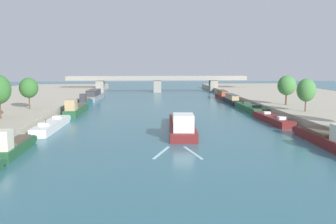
{
  "coord_description": "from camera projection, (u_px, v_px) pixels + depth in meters",
  "views": [
    {
      "loc": [
        -3.55,
        -16.43,
        10.14
      ],
      "look_at": [
        0.0,
        44.58,
        1.87
      ],
      "focal_mm": 37.46,
      "sensor_mm": 36.0,
      "label": 1
    }
  ],
  "objects": [
    {
      "name": "moored_boat_left_second",
      "position": [
        76.0,
        109.0,
        72.92
      ],
      "size": [
        2.7,
        14.88,
        3.37
      ],
      "color": "#235633",
      "rests_on": "ground"
    },
    {
      "name": "bridge_far",
      "position": [
        157.0,
        82.0,
        129.07
      ],
      "size": [
        65.84,
        4.4,
        5.98
      ],
      "color": "gray",
      "rests_on": "ground"
    },
    {
      "name": "moored_boat_right_midway",
      "position": [
        231.0,
        99.0,
        92.55
      ],
      "size": [
        2.27,
        13.06,
        2.43
      ],
      "color": "black",
      "rests_on": "ground"
    },
    {
      "name": "moored_boat_right_downstream",
      "position": [
        250.0,
        108.0,
        77.33
      ],
      "size": [
        3.41,
        15.75,
        2.39
      ],
      "color": "#235633",
      "rests_on": "ground"
    },
    {
      "name": "tree_left_nearest",
      "position": [
        29.0,
        88.0,
        66.66
      ],
      "size": [
        3.49,
        3.49,
        5.98
      ],
      "color": "brown",
      "rests_on": "quay_left"
    },
    {
      "name": "tree_right_far",
      "position": [
        287.0,
        85.0,
        73.58
      ],
      "size": [
        3.8,
        3.8,
        6.18
      ],
      "color": "brown",
      "rests_on": "quay_right"
    },
    {
      "name": "moored_boat_left_gap_after",
      "position": [
        94.0,
        96.0,
        101.67
      ],
      "size": [
        3.73,
        16.3,
        2.99
      ],
      "color": "gray",
      "rests_on": "ground"
    },
    {
      "name": "moored_boat_right_gap_after",
      "position": [
        272.0,
        119.0,
        61.82
      ],
      "size": [
        2.93,
        14.52,
        2.27
      ],
      "color": "maroon",
      "rests_on": "ground"
    },
    {
      "name": "wake_behind_barge",
      "position": [
        177.0,
        152.0,
        40.71
      ],
      "size": [
        5.59,
        6.07,
        0.03
      ],
      "color": "#A5D1DB",
      "rests_on": "ground"
    },
    {
      "name": "barge_midriver",
      "position": [
        182.0,
        125.0,
        53.52
      ],
      "size": [
        4.88,
        20.42,
        3.44
      ],
      "color": "maroon",
      "rests_on": "ground"
    },
    {
      "name": "moored_boat_left_upstream",
      "position": [
        52.0,
        125.0,
        55.67
      ],
      "size": [
        2.63,
        15.48,
        2.32
      ],
      "color": "silver",
      "rests_on": "ground"
    },
    {
      "name": "moored_boat_left_near",
      "position": [
        14.0,
        146.0,
        40.07
      ],
      "size": [
        2.06,
        10.39,
        3.28
      ],
      "color": "#235633",
      "rests_on": "ground"
    },
    {
      "name": "moored_boat_right_near",
      "position": [
        222.0,
        95.0,
        105.27
      ],
      "size": [
        2.28,
        11.55,
        2.58
      ],
      "color": "maroon",
      "rests_on": "ground"
    },
    {
      "name": "moored_boat_right_second",
      "position": [
        326.0,
        137.0,
        44.51
      ],
      "size": [
        3.13,
        14.27,
        3.25
      ],
      "color": "maroon",
      "rests_on": "ground"
    },
    {
      "name": "tree_right_distant",
      "position": [
        306.0,
        90.0,
        63.03
      ],
      "size": [
        3.34,
        3.34,
        5.96
      ],
      "color": "brown",
      "rests_on": "quay_right"
    },
    {
      "name": "moored_boat_left_midway",
      "position": [
        85.0,
        102.0,
        87.51
      ],
      "size": [
        2.01,
        10.22,
        3.16
      ],
      "color": "#23666B",
      "rests_on": "ground"
    }
  ]
}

